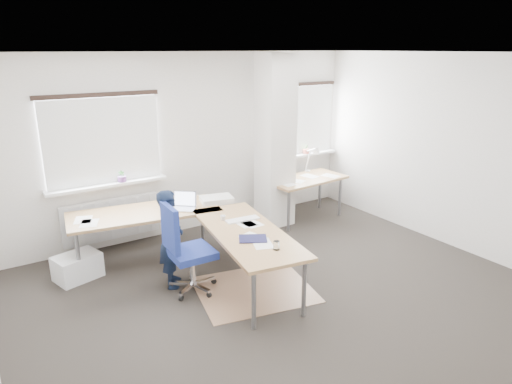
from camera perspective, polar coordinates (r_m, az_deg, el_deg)
ground at (r=5.70m, az=2.86°, el=-12.40°), size 6.00×6.00×0.00m
room_shell at (r=5.53m, az=1.92°, el=6.08°), size 6.04×5.04×2.82m
floor_mat at (r=5.75m, az=-0.22°, el=-12.08°), size 1.57×1.41×0.01m
white_crate at (r=6.36m, az=-21.41°, el=-8.69°), size 0.62×0.51×0.32m
desk_main at (r=5.95m, az=-7.43°, el=-3.80°), size 2.40×2.94×0.96m
desk_side at (r=7.83m, az=6.19°, el=1.44°), size 1.45×0.82×1.22m
task_chair at (r=5.63m, az=-8.39°, el=-9.31°), size 0.62×0.61×1.14m
person at (r=5.70m, az=-10.58°, el=-5.73°), size 0.46×0.54×1.24m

